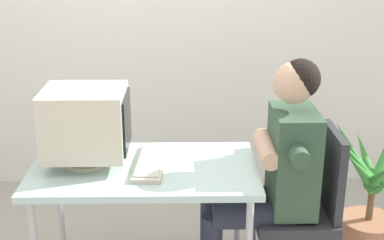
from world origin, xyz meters
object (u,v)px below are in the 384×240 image
desk (144,178)px  office_chair (306,203)px  crt_monitor (86,123)px  person_seated (271,170)px  potted_plant (370,207)px  keyboard (151,162)px

desk → office_chair: (0.85, 0.01, -0.16)m
crt_monitor → office_chair: (1.13, -0.04, -0.44)m
crt_monitor → person_seated: (0.94, -0.04, -0.25)m
office_chair → potted_plant: size_ratio=1.07×
desk → keyboard: size_ratio=2.48×
person_seated → keyboard: bearing=178.7°
crt_monitor → office_chair: crt_monitor is taller
keyboard → potted_plant: bearing=10.6°
desk → keyboard: (0.03, 0.02, 0.08)m
keyboard → person_seated: size_ratio=0.36×
keyboard → potted_plant: potted_plant is taller
desk → keyboard: keyboard is taller
desk → crt_monitor: crt_monitor is taller
keyboard → person_seated: person_seated is taller
office_chair → desk: bearing=-179.4°
desk → crt_monitor: (-0.29, 0.04, 0.29)m
desk → person_seated: (0.65, 0.01, 0.03)m
desk → person_seated: 0.65m
keyboard → office_chair: office_chair is taller
potted_plant → person_seated: bearing=-158.7°
office_chair → person_seated: 0.27m
office_chair → crt_monitor: bearing=178.2°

